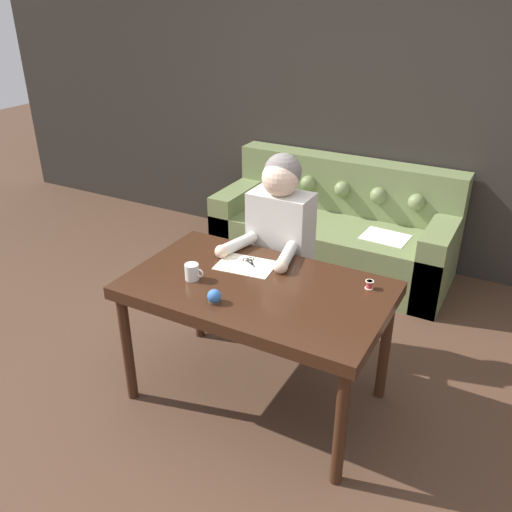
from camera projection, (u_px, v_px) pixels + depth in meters
The scene contains 10 objects.
ground_plane at pixel (242, 389), 3.25m from camera, with size 16.00×16.00×0.00m, color #4C3323.
wall_back at pixel (373, 105), 4.33m from camera, with size 8.00×0.06×2.60m.
dining_table at pixel (256, 297), 2.89m from camera, with size 1.39×0.82×0.75m.
couch at pixel (335, 232), 4.51m from camera, with size 1.92×0.80×0.89m.
person at pixel (279, 252), 3.39m from camera, with size 0.46×0.56×1.30m.
pattern_paper_main at pixel (246, 265), 3.05m from camera, with size 0.35×0.26×0.00m.
scissors at pixel (251, 263), 3.07m from camera, with size 0.20×0.18×0.01m.
mug at pixel (192, 272), 2.89m from camera, with size 0.11×0.08×0.09m.
thread_spool at pixel (369, 285), 2.82m from camera, with size 0.04×0.04×0.05m.
pin_cushion at pixel (214, 296), 2.69m from camera, with size 0.07×0.07×0.07m.
Camera 1 is at (1.29, -2.18, 2.19)m, focal length 38.00 mm.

